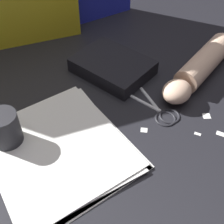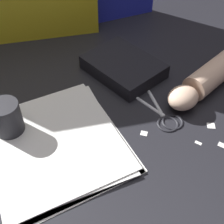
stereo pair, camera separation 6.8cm
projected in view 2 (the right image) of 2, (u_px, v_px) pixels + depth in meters
The scene contains 10 objects.
ground_plane at pixel (101, 126), 0.76m from camera, with size 6.00×6.00×0.00m, color black.
paper_stack at pixel (56, 144), 0.71m from camera, with size 0.31×0.34×0.01m.
book_closed at pixel (123, 67), 0.89m from camera, with size 0.22×0.25×0.04m.
scissors at pixel (165, 117), 0.77m from camera, with size 0.08×0.16×0.01m.
hand_forearm at pixel (211, 75), 0.84m from camera, with size 0.33×0.18×0.07m.
paper_scrap_near at pixel (144, 133), 0.74m from camera, with size 0.02×0.02×0.00m.
paper_scrap_mid at pixel (198, 143), 0.72m from camera, with size 0.02×0.02×0.00m.
paper_scrap_far at pixel (211, 126), 0.75m from camera, with size 0.03×0.03×0.00m.
paper_scrap_side at pixel (224, 146), 0.71m from camera, with size 0.02×0.03×0.00m.
mug at pixel (7, 119), 0.71m from camera, with size 0.07×0.07×0.09m.
Camera 2 is at (-0.18, -0.48, 0.56)m, focal length 50.00 mm.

